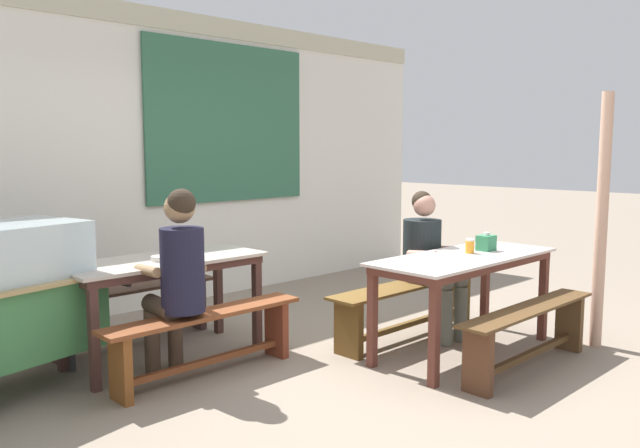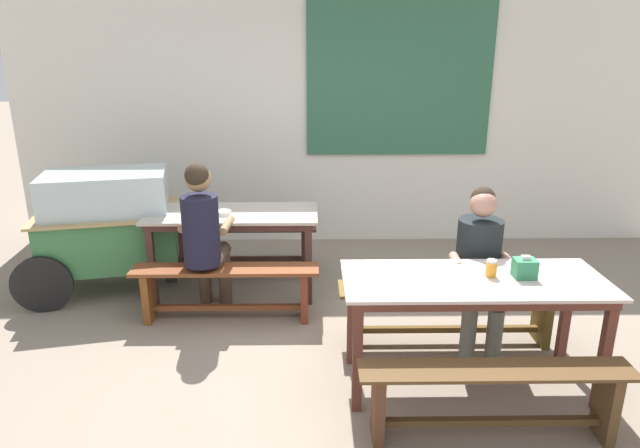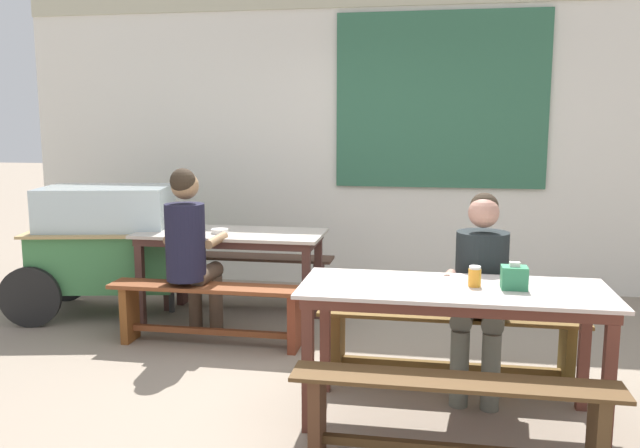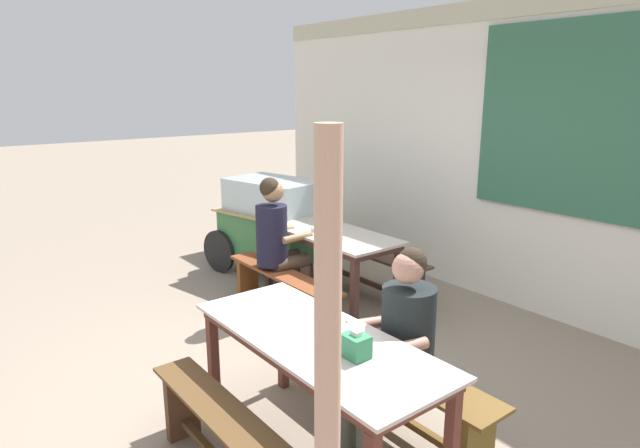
% 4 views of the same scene
% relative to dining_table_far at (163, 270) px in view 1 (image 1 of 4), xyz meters
% --- Properties ---
extents(ground_plane, '(40.00, 40.00, 0.00)m').
position_rel_dining_table_far_xyz_m(ground_plane, '(1.04, -1.15, -0.69)').
color(ground_plane, gray).
extents(backdrop_wall, '(7.29, 0.23, 2.97)m').
position_rel_dining_table_far_xyz_m(backdrop_wall, '(1.07, 1.52, 0.86)').
color(backdrop_wall, silver).
rests_on(backdrop_wall, ground_plane).
extents(dining_table_far, '(1.53, 0.66, 0.78)m').
position_rel_dining_table_far_xyz_m(dining_table_far, '(0.00, 0.00, 0.00)').
color(dining_table_far, '#BBB0A3').
rests_on(dining_table_far, ground_plane).
extents(dining_table_near, '(1.69, 0.68, 0.78)m').
position_rel_dining_table_far_xyz_m(dining_table_near, '(1.76, -1.51, 0.00)').
color(dining_table_near, beige).
rests_on(dining_table_near, ground_plane).
extents(bench_far_back, '(1.52, 0.29, 0.46)m').
position_rel_dining_table_far_xyz_m(bench_far_back, '(-0.00, 0.55, -0.39)').
color(bench_far_back, '#4E3529').
rests_on(bench_far_back, ground_plane).
extents(bench_far_front, '(1.53, 0.26, 0.46)m').
position_rel_dining_table_far_xyz_m(bench_far_front, '(0.00, -0.55, -0.38)').
color(bench_far_front, brown).
rests_on(bench_far_front, ground_plane).
extents(bench_near_back, '(1.69, 0.32, 0.46)m').
position_rel_dining_table_far_xyz_m(bench_near_back, '(1.76, -0.96, -0.38)').
color(bench_near_back, brown).
rests_on(bench_near_back, ground_plane).
extents(bench_near_front, '(1.57, 0.25, 0.46)m').
position_rel_dining_table_far_xyz_m(bench_near_front, '(1.76, -2.06, -0.40)').
color(bench_near_front, '#52381D').
rests_on(bench_near_front, ground_plane).
extents(person_left_back_turned, '(0.43, 0.53, 1.34)m').
position_rel_dining_table_far_xyz_m(person_left_back_turned, '(-0.17, -0.49, 0.07)').
color(person_left_back_turned, '#4E3C2D').
rests_on(person_left_back_turned, ground_plane).
extents(person_right_near_table, '(0.47, 0.59, 1.24)m').
position_rel_dining_table_far_xyz_m(person_right_near_table, '(1.94, -1.04, 0.01)').
color(person_right_near_table, '#606357').
rests_on(person_right_near_table, ground_plane).
extents(tissue_box, '(0.14, 0.11, 0.15)m').
position_rel_dining_table_far_xyz_m(tissue_box, '(2.08, -1.50, 0.15)').
color(tissue_box, '#2E7E51').
rests_on(tissue_box, dining_table_near).
extents(condiment_jar, '(0.07, 0.07, 0.11)m').
position_rel_dining_table_far_xyz_m(condiment_jar, '(1.87, -1.48, 0.14)').
color(condiment_jar, orange).
rests_on(condiment_jar, dining_table_near).
extents(soup_bowl, '(0.14, 0.14, 0.04)m').
position_rel_dining_table_far_xyz_m(soup_bowl, '(-0.07, -0.08, 0.10)').
color(soup_bowl, silver).
rests_on(soup_bowl, dining_table_far).
extents(wooden_support_post, '(0.09, 0.09, 2.04)m').
position_rel_dining_table_far_xyz_m(wooden_support_post, '(2.68, -2.17, 0.33)').
color(wooden_support_post, tan).
rests_on(wooden_support_post, ground_plane).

